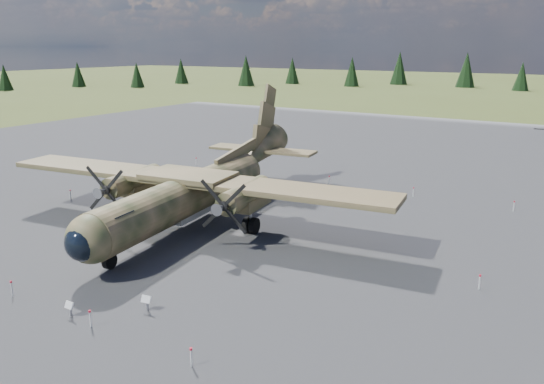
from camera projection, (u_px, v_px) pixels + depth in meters
The scene contains 7 objects.
ground at pixel (228, 234), 36.60m from camera, with size 500.00×500.00×0.00m, color #455124.
apron at pixel (298, 200), 44.82m from camera, with size 120.00×120.00×0.04m, color slate.
transport_plane at pixel (197, 185), 38.43m from camera, with size 30.00×27.09×9.87m.
info_placard_left at pixel (70, 307), 25.30m from camera, with size 0.50×0.21×0.78m.
info_placard_right at pixel (146, 301), 25.86m from camera, with size 0.54×0.29×0.81m.
barrier_fence at pixel (222, 226), 36.64m from camera, with size 33.12×29.62×0.85m.
treeline at pixel (321, 165), 35.89m from camera, with size 311.93×310.96×10.97m.
Camera 1 is at (20.64, -27.83, 12.52)m, focal length 35.00 mm.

